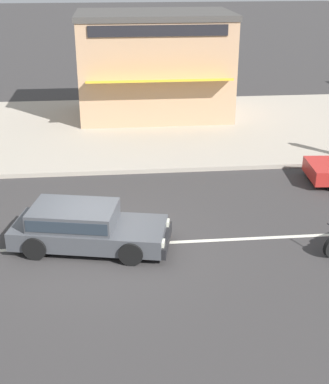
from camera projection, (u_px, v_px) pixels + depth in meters
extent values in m
plane|color=#383535|center=(100.00, 246.00, 13.83)|extent=(160.00, 160.00, 0.00)
cube|color=silver|center=(100.00, 246.00, 13.83)|extent=(50.40, 0.14, 0.01)
cube|color=#ADA393|center=(103.00, 130.00, 22.81)|extent=(68.00, 10.00, 0.15)
cube|color=#47494F|center=(90.00, 232.00, 13.64)|extent=(4.10, 2.33, 0.48)
cube|color=#47494F|center=(74.00, 215.00, 13.49)|extent=(2.37, 1.82, 0.46)
cube|color=#28333D|center=(74.00, 215.00, 13.49)|extent=(2.29, 1.83, 0.29)
cube|color=black|center=(167.00, 240.00, 13.48)|extent=(0.43, 1.53, 0.28)
cube|color=white|center=(168.00, 223.00, 13.90)|extent=(0.13, 0.25, 0.14)
cube|color=white|center=(163.00, 243.00, 12.91)|extent=(0.13, 0.25, 0.14)
cylinder|color=black|center=(140.00, 225.00, 14.24)|extent=(0.63, 0.34, 0.60)
cylinder|color=black|center=(131.00, 253.00, 12.89)|extent=(0.63, 0.34, 0.60)
cylinder|color=black|center=(53.00, 221.00, 14.49)|extent=(0.63, 0.34, 0.60)
cylinder|color=black|center=(35.00, 248.00, 13.13)|extent=(0.63, 0.34, 0.60)
cylinder|color=black|center=(327.00, 165.00, 18.30)|extent=(0.61, 0.26, 0.60)
cube|color=tan|center=(155.00, 67.00, 24.02)|extent=(6.65, 4.22, 4.29)
cube|color=#474442|center=(154.00, 14.00, 23.11)|extent=(6.78, 4.31, 0.24)
cube|color=gold|center=(159.00, 81.00, 21.82)|extent=(5.99, 0.90, 0.28)
cube|color=black|center=(159.00, 31.00, 21.34)|extent=(5.65, 0.08, 0.44)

